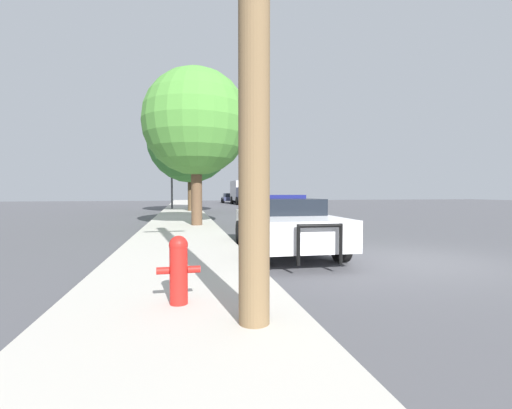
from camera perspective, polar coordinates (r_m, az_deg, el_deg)
The scene contains 9 objects.
ground_plane at distance 8.46m, azimuth 24.86°, elevation -8.57°, with size 110.00×110.00×0.00m, color #4F4F54.
sidewalk_left at distance 6.81m, azimuth -12.71°, elevation -10.44°, with size 3.00×110.00×0.13m.
police_car at distance 8.90m, azimuth 4.53°, elevation -2.98°, with size 2.13×5.08×1.46m.
fire_hydrant at distance 4.46m, azimuth -12.77°, elevation -10.23°, with size 0.54×0.24×0.86m.
traffic_light at distance 29.84m, azimuth -11.32°, elevation 6.44°, with size 3.44×0.35×5.25m.
car_background_distant at distance 48.33m, azimuth -4.59°, elevation 1.12°, with size 2.01×4.39×1.36m.
box_truck at distance 42.85m, azimuth -2.26°, elevation 2.17°, with size 2.55×6.61×2.93m.
tree_sidewalk_near at distance 15.05m, azimuth -9.93°, elevation 13.32°, with size 4.49×4.49×6.60m.
tree_sidewalk_mid at distance 26.38m, azimuth -10.92°, elevation 10.45°, with size 6.31×6.31×8.42m.
Camera 1 is at (-5.01, -6.64, 1.54)m, focal length 24.00 mm.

